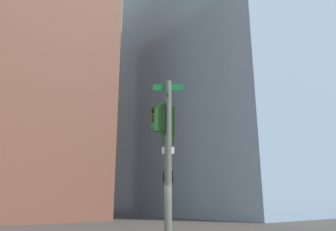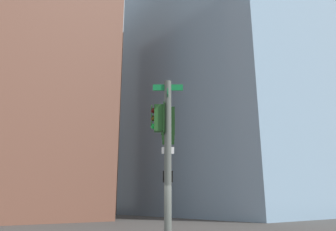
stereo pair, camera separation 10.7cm
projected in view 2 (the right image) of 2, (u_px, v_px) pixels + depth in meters
The scene contains 4 objects.
signal_pole_assembly at pixel (167, 139), 12.75m from camera, with size 3.48×3.05×6.40m.
building_brick_nearside at pixel (26, 80), 44.23m from camera, with size 26.64×14.76×36.38m, color brown.
building_brick_midblock at pixel (174, 120), 63.28m from camera, with size 22.70×19.87×35.03m, color #845B47.
building_glass_tower at pixel (233, 53), 57.16m from camera, with size 28.92×28.09×55.14m, color #7A99B2.
Camera 2 is at (-8.63, 7.19, 1.94)m, focal length 34.48 mm.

